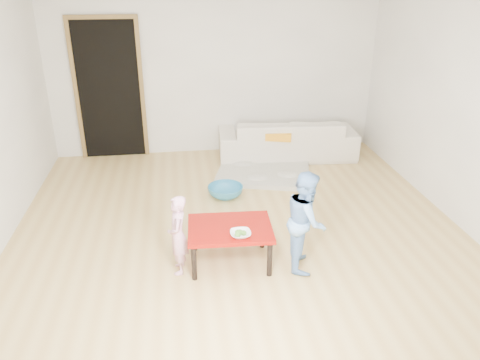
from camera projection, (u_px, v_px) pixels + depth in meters
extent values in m
cube|color=tan|center=(238.00, 224.00, 5.38)|extent=(5.00, 5.00, 0.01)
cube|color=white|center=(215.00, 69.00, 7.11)|extent=(5.00, 0.02, 2.60)
cube|color=white|center=(461.00, 106.00, 5.16)|extent=(0.02, 5.00, 2.60)
imported|color=beige|center=(287.00, 138.00, 7.24)|extent=(2.14, 0.95, 0.61)
cube|color=orange|center=(277.00, 134.00, 6.93)|extent=(0.52, 0.49, 0.12)
imported|color=white|center=(241.00, 234.00, 4.35)|extent=(0.19, 0.19, 0.05)
imported|color=#D46193|center=(178.00, 235.00, 4.39)|extent=(0.20, 0.30, 0.79)
imported|color=#5D9ED8|center=(306.00, 220.00, 4.45)|extent=(0.47, 0.55, 0.99)
imported|color=teal|center=(225.00, 191.00, 6.02)|extent=(0.45, 0.45, 0.14)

